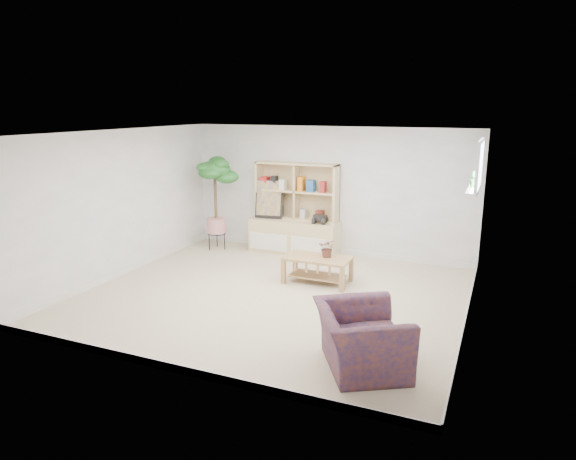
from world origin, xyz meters
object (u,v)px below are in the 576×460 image
at_px(storage_unit, 295,209).
at_px(floor_tree, 216,204).
at_px(coffee_table, 318,270).
at_px(armchair, 361,335).

xyz_separation_m(storage_unit, floor_tree, (-1.51, -0.35, 0.05)).
relative_size(coffee_table, armchair, 1.00).
height_order(storage_unit, armchair, storage_unit).
height_order(coffee_table, floor_tree, floor_tree).
relative_size(storage_unit, armchair, 1.67).
distance_m(storage_unit, coffee_table, 1.87).
bearing_deg(armchair, storage_unit, 1.19).
bearing_deg(armchair, floor_tree, 17.63).
bearing_deg(coffee_table, floor_tree, 156.22).
bearing_deg(floor_tree, coffee_table, -23.62).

